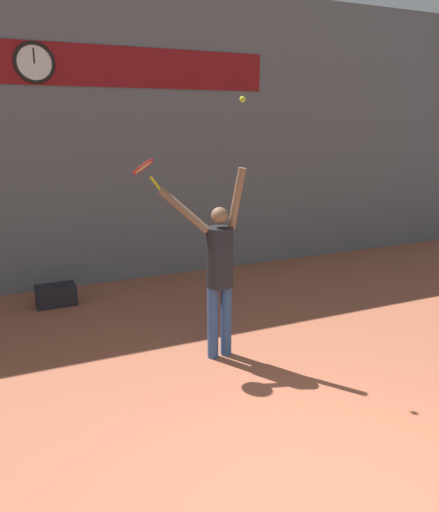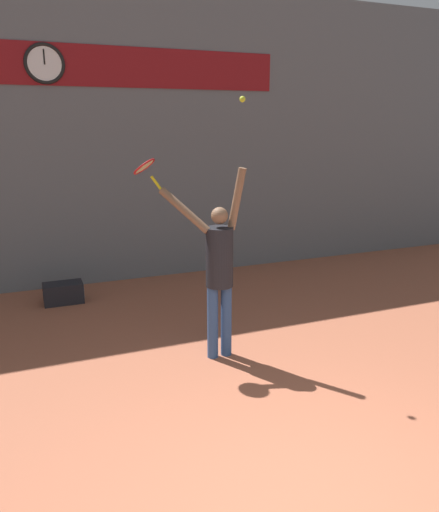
# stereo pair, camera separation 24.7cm
# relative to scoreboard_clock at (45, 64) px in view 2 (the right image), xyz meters

# --- Properties ---
(back_wall) EXTENTS (18.00, 0.10, 5.00)m
(back_wall) POSITION_rel_scoreboard_clock_xyz_m (1.18, 0.08, -1.14)
(back_wall) COLOR slate
(back_wall) RESTS_ON ground_plane
(sponsor_banner) EXTENTS (5.46, 0.02, 0.64)m
(sponsor_banner) POSITION_rel_scoreboard_clock_xyz_m (1.18, 0.02, -0.00)
(sponsor_banner) COLOR maroon
(scoreboard_clock) EXTENTS (0.62, 0.06, 0.62)m
(scoreboard_clock) POSITION_rel_scoreboard_clock_xyz_m (0.00, 0.00, 0.00)
(scoreboard_clock) COLOR white
(tennis_player) EXTENTS (0.93, 0.56, 2.28)m
(tennis_player) POSITION_rel_scoreboard_clock_xyz_m (1.52, -3.45, -2.50)
(tennis_player) COLOR #2D4C7F
(tennis_player) RESTS_ON ground_plane
(tennis_racket) EXTENTS (0.37, 0.38, 0.37)m
(tennis_racket) POSITION_rel_scoreboard_clock_xyz_m (0.80, -2.99, -1.38)
(tennis_racket) COLOR yellow
(tennis_ball) EXTENTS (0.06, 0.06, 0.06)m
(tennis_ball) POSITION_rel_scoreboard_clock_xyz_m (1.74, -3.59, -0.65)
(tennis_ball) COLOR #CCDB2D
(water_bottle) EXTENTS (0.08, 0.08, 0.25)m
(water_bottle) POSITION_rel_scoreboard_clock_xyz_m (0.23, -0.65, -3.53)
(water_bottle) COLOR #198CCC
(water_bottle) RESTS_ON ground_plane
(equipment_bag) EXTENTS (0.60, 0.34, 0.32)m
(equipment_bag) POSITION_rel_scoreboard_clock_xyz_m (-0.06, -0.81, -3.48)
(equipment_bag) COLOR black
(equipment_bag) RESTS_ON ground_plane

